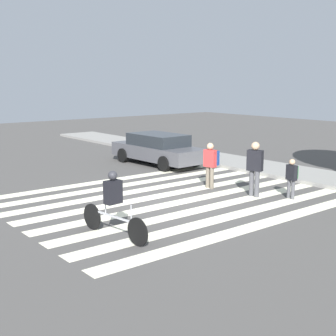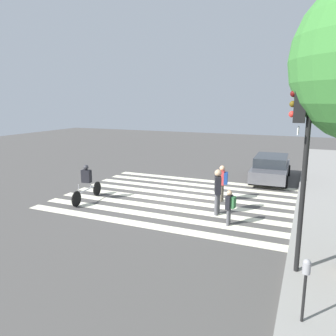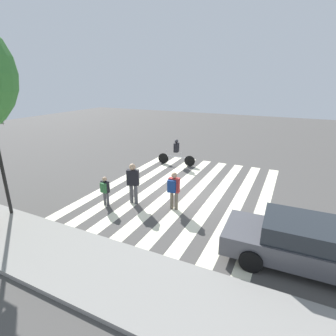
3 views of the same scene
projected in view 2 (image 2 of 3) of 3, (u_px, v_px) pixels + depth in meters
The scene contains 10 objects.
ground_plane at pixel (177, 198), 14.84m from camera, with size 60.00×60.00×0.00m, color #4C4947.
sidewalk_curb at pixel (330, 215), 12.38m from camera, with size 36.00×2.50×0.14m.
crosswalk_stripes at pixel (177, 197), 14.84m from camera, with size 7.63×10.00×0.01m.
traffic_light at pixel (301, 141), 7.58m from camera, with size 0.60×0.50×4.85m.
parking_meter at pixel (306, 277), 6.12m from camera, with size 0.15×0.15×1.44m.
pedestrian_adult_blue_shirt at pixel (223, 181), 14.14m from camera, with size 0.47×0.41×1.58m.
pedestrian_adult_tall_backpack at pixel (230, 205), 11.41m from camera, with size 0.37×0.32×1.27m.
pedestrian_adult_yellow_jacket at pixel (218, 189), 12.46m from camera, with size 0.54×0.37×1.77m.
cyclist_far_lane at pixel (87, 182), 14.20m from camera, with size 2.36×0.42×1.61m.
car_parked_dark_suv at pixel (271, 168), 17.99m from camera, with size 4.77×2.04×1.37m.
Camera 2 is at (13.24, 5.33, 4.31)m, focal length 35.00 mm.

